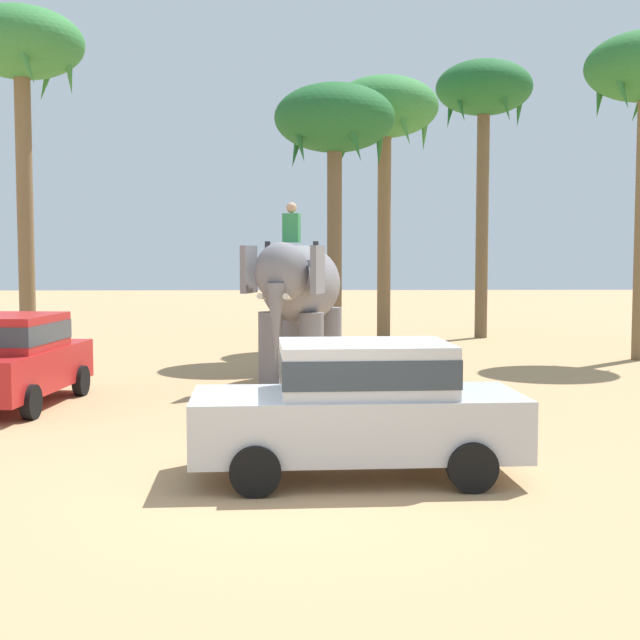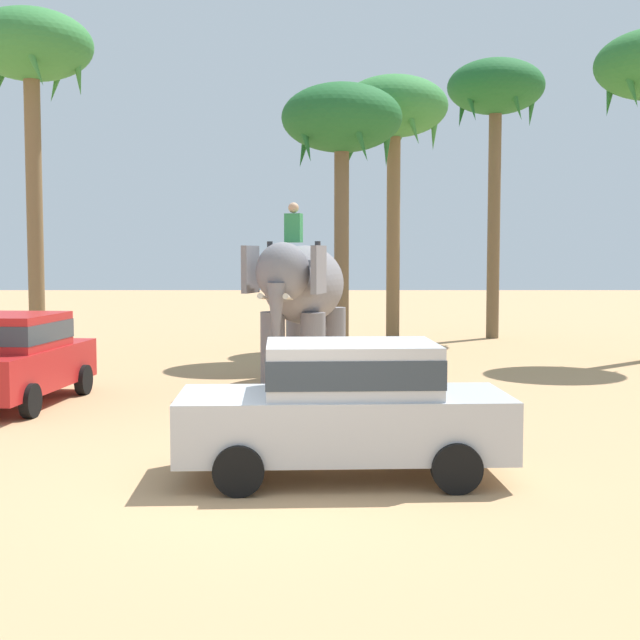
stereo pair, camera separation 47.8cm
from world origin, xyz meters
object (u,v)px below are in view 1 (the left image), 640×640
palm_tree_left_of_road (335,125)px  palm_tree_leaning_seaward (21,55)px  car_sedan_foreground (360,403)px  palm_tree_near_hut (385,115)px  car_parked_far_side (11,357)px  palm_tree_behind_elephant (484,97)px  elephant_with_mahout (299,292)px

palm_tree_left_of_road → palm_tree_leaning_seaward: size_ratio=0.80×
car_sedan_foreground → palm_tree_leaning_seaward: (-7.82, 12.20, 6.99)m
car_sedan_foreground → palm_tree_near_hut: 16.69m
car_parked_far_side → palm_tree_behind_elephant: size_ratio=0.46×
car_parked_far_side → palm_tree_behind_elephant: 18.91m
car_parked_far_side → palm_tree_near_hut: palm_tree_near_hut is taller
elephant_with_mahout → palm_tree_near_hut: (2.60, 7.43, 4.98)m
car_parked_far_side → palm_tree_left_of_road: (6.28, 7.31, 5.31)m
palm_tree_near_hut → palm_tree_left_of_road: bearing=-119.5°
elephant_with_mahout → palm_tree_left_of_road: size_ratio=0.55×
palm_tree_near_hut → palm_tree_leaning_seaward: (-9.69, -3.24, 0.95)m
palm_tree_behind_elephant → palm_tree_near_hut: palm_tree_behind_elephant is taller
palm_tree_left_of_road → car_sedan_foreground: bearing=-91.1°
palm_tree_leaning_seaward → palm_tree_behind_elephant: bearing=25.3°
car_sedan_foreground → car_parked_far_side: size_ratio=0.99×
palm_tree_left_of_road → elephant_with_mahout: bearing=-102.1°
palm_tree_near_hut → palm_tree_left_of_road: size_ratio=1.11×
elephant_with_mahout → car_sedan_foreground: bearing=-84.8°
palm_tree_near_hut → palm_tree_left_of_road: 3.37m
car_parked_far_side → palm_tree_left_of_road: bearing=49.4°
car_sedan_foreground → palm_tree_near_hut: bearing=83.1°
car_parked_far_side → palm_tree_left_of_road: 11.00m
car_parked_far_side → elephant_with_mahout: (5.30, 2.75, 1.06)m
car_sedan_foreground → car_parked_far_side: 8.00m
elephant_with_mahout → palm_tree_leaning_seaward: (-7.09, 4.18, 5.93)m
car_parked_far_side → palm_tree_leaning_seaward: size_ratio=0.46×
palm_tree_left_of_road → car_parked_far_side: bearing=-130.6°
car_sedan_foreground → car_parked_far_side: same height
elephant_with_mahout → palm_tree_behind_elephant: bearing=59.3°
palm_tree_left_of_road → palm_tree_leaning_seaward: bearing=-177.3°
car_parked_far_side → elephant_with_mahout: bearing=27.4°
car_parked_far_side → palm_tree_leaning_seaward: 10.01m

